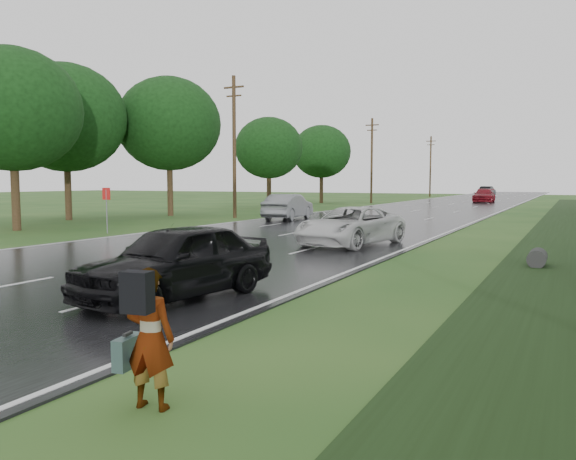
% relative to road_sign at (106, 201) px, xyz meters
% --- Properties ---
extents(ground, '(220.00, 220.00, 0.00)m').
position_rel_road_sign_xyz_m(ground, '(8.50, -12.00, -1.64)').
color(ground, '#234B1B').
rests_on(ground, ground).
extents(road, '(14.00, 180.00, 0.04)m').
position_rel_road_sign_xyz_m(road, '(8.50, 33.00, -1.62)').
color(road, black).
rests_on(road, ground).
extents(edge_stripe_east, '(0.12, 180.00, 0.01)m').
position_rel_road_sign_xyz_m(edge_stripe_east, '(15.25, 33.00, -1.60)').
color(edge_stripe_east, silver).
rests_on(edge_stripe_east, road).
extents(edge_stripe_west, '(0.12, 180.00, 0.01)m').
position_rel_road_sign_xyz_m(edge_stripe_west, '(1.75, 33.00, -1.60)').
color(edge_stripe_west, silver).
rests_on(edge_stripe_west, road).
extents(center_line, '(0.12, 180.00, 0.01)m').
position_rel_road_sign_xyz_m(center_line, '(8.50, 33.00, -1.60)').
color(center_line, silver).
rests_on(center_line, road).
extents(drainage_ditch, '(2.20, 120.00, 0.56)m').
position_rel_road_sign_xyz_m(drainage_ditch, '(20.00, 6.71, -1.61)').
color(drainage_ditch, black).
rests_on(drainage_ditch, ground).
extents(road_sign, '(0.50, 0.06, 2.30)m').
position_rel_road_sign_xyz_m(road_sign, '(0.00, 0.00, 0.00)').
color(road_sign, slate).
rests_on(road_sign, ground).
extents(utility_pole_mid, '(1.60, 0.26, 10.00)m').
position_rel_road_sign_xyz_m(utility_pole_mid, '(-0.70, 13.00, 3.55)').
color(utility_pole_mid, '#3C2D18').
rests_on(utility_pole_mid, ground).
extents(utility_pole_far, '(1.60, 0.26, 10.00)m').
position_rel_road_sign_xyz_m(utility_pole_far, '(-0.70, 43.00, 3.55)').
color(utility_pole_far, '#3C2D18').
rests_on(utility_pole_far, ground).
extents(utility_pole_distant, '(1.60, 0.26, 10.00)m').
position_rel_road_sign_xyz_m(utility_pole_distant, '(-0.70, 73.00, 3.55)').
color(utility_pole_distant, '#3C2D18').
rests_on(utility_pole_distant, ground).
extents(tree_west_b, '(7.20, 7.20, 9.62)m').
position_rel_road_sign_xyz_m(tree_west_b, '(-5.50, -1.00, 4.73)').
color(tree_west_b, '#3C2D18').
rests_on(tree_west_b, ground).
extents(tree_west_c, '(7.80, 7.80, 10.43)m').
position_rel_road_sign_xyz_m(tree_west_c, '(-6.50, 13.00, 5.27)').
color(tree_west_c, '#3C2D18').
rests_on(tree_west_c, ground).
extents(tree_west_d, '(6.60, 6.60, 8.80)m').
position_rel_road_sign_xyz_m(tree_west_d, '(-5.70, 27.00, 4.18)').
color(tree_west_d, '#3C2D18').
rests_on(tree_west_d, ground).
extents(tree_west_e, '(8.00, 8.00, 10.44)m').
position_rel_road_sign_xyz_m(tree_west_e, '(-9.50, 6.00, 5.19)').
color(tree_west_e, '#3C2D18').
rests_on(tree_west_e, ground).
extents(tree_west_f, '(7.00, 7.00, 9.29)m').
position_rel_road_sign_xyz_m(tree_west_f, '(-6.30, 41.00, 4.49)').
color(tree_west_f, '#3C2D18').
rests_on(tree_west_f, ground).
extents(pedestrian, '(0.81, 0.63, 1.66)m').
position_rel_road_sign_xyz_m(pedestrian, '(16.68, -16.01, -0.79)').
color(pedestrian, '#A5998C').
rests_on(pedestrian, ground).
extents(white_pickup, '(3.47, 5.91, 1.54)m').
position_rel_road_sign_xyz_m(white_pickup, '(12.89, 0.47, -0.83)').
color(white_pickup, silver).
rests_on(white_pickup, road).
extents(dark_sedan, '(2.71, 5.15, 1.67)m').
position_rel_road_sign_xyz_m(dark_sedan, '(13.18, -11.08, -0.77)').
color(dark_sedan, black).
rests_on(dark_sedan, road).
extents(silver_sedan, '(2.36, 5.39, 1.72)m').
position_rel_road_sign_xyz_m(silver_sedan, '(3.73, 12.75, -0.74)').
color(silver_sedan, gray).
rests_on(silver_sedan, road).
extents(far_car_red, '(2.62, 5.85, 1.67)m').
position_rel_road_sign_xyz_m(far_car_red, '(11.00, 50.85, -0.77)').
color(far_car_red, maroon).
rests_on(far_car_red, road).
extents(far_car_dark, '(2.31, 5.29, 1.69)m').
position_rel_road_sign_xyz_m(far_car_dark, '(7.29, 81.06, -0.76)').
color(far_car_dark, black).
rests_on(far_car_dark, road).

